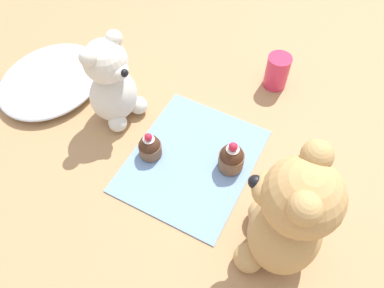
% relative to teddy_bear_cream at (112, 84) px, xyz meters
% --- Properties ---
extents(ground_plane, '(4.00, 4.00, 0.00)m').
position_rel_teddy_bear_cream_xyz_m(ground_plane, '(-0.03, -0.19, -0.09)').
color(ground_plane, tan).
extents(knitted_placemat, '(0.27, 0.23, 0.01)m').
position_rel_teddy_bear_cream_xyz_m(knitted_placemat, '(-0.03, -0.19, -0.09)').
color(knitted_placemat, '#7A9ED1').
rests_on(knitted_placemat, ground_plane).
extents(tulle_cloth, '(0.25, 0.21, 0.04)m').
position_rel_teddy_bear_cream_xyz_m(tulle_cloth, '(0.00, 0.18, -0.07)').
color(tulle_cloth, silver).
rests_on(tulle_cloth, ground_plane).
extents(teddy_bear_cream, '(0.11, 0.11, 0.20)m').
position_rel_teddy_bear_cream_xyz_m(teddy_bear_cream, '(0.00, 0.00, 0.00)').
color(teddy_bear_cream, silver).
rests_on(teddy_bear_cream, ground_plane).
extents(teddy_bear_tan, '(0.14, 0.13, 0.25)m').
position_rel_teddy_bear_cream_xyz_m(teddy_bear_tan, '(-0.12, -0.39, 0.03)').
color(teddy_bear_tan, tan).
rests_on(teddy_bear_tan, ground_plane).
extents(cupcake_near_cream_bear, '(0.04, 0.04, 0.06)m').
position_rel_teddy_bear_cream_xyz_m(cupcake_near_cream_bear, '(-0.06, -0.11, -0.06)').
color(cupcake_near_cream_bear, brown).
rests_on(cupcake_near_cream_bear, knitted_placemat).
extents(cupcake_near_tan_bear, '(0.05, 0.05, 0.07)m').
position_rel_teddy_bear_cream_xyz_m(cupcake_near_tan_bear, '(-0.01, -0.26, -0.06)').
color(cupcake_near_tan_bear, brown).
rests_on(cupcake_near_tan_bear, knitted_placemat).
extents(juice_glass, '(0.05, 0.05, 0.08)m').
position_rel_teddy_bear_cream_xyz_m(juice_glass, '(0.24, -0.26, -0.05)').
color(juice_glass, '#DB3356').
rests_on(juice_glass, ground_plane).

